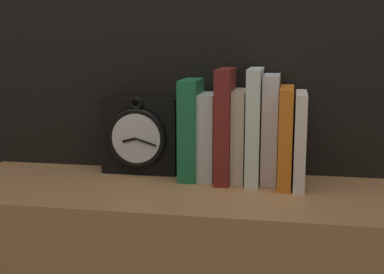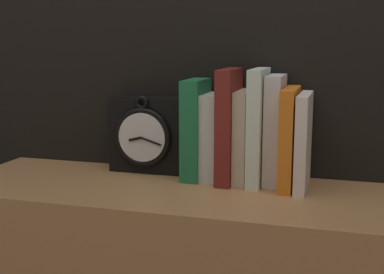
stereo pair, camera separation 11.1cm
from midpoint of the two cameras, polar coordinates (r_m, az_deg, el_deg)
wall_back at (r=1.29m, az=5.11°, el=14.19°), size 6.00×0.05×2.60m
clock at (r=1.27m, az=-2.30°, el=0.23°), size 0.18×0.08×0.19m
book_slot0_green at (r=1.21m, az=3.03°, el=0.82°), size 0.04×0.12×0.23m
book_slot1_white at (r=1.21m, az=4.84°, el=0.03°), size 0.04×0.11×0.19m
book_slot2_maroon at (r=1.18m, az=6.64°, el=1.17°), size 0.03×0.14×0.25m
book_slot3_cream at (r=1.19m, az=8.19°, el=0.04°), size 0.03×0.12×0.20m
book_slot4_white at (r=1.18m, az=9.75°, el=1.05°), size 0.03×0.14×0.25m
book_slot5_white at (r=1.19m, az=11.48°, el=0.72°), size 0.03×0.11×0.24m
book_slot6_orange at (r=1.17m, az=13.03°, el=-0.12°), size 0.03×0.15×0.21m
book_slot7_white at (r=1.16m, az=14.51°, el=-0.48°), size 0.02×0.16×0.20m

